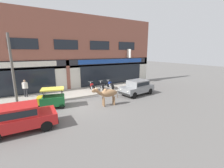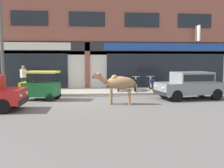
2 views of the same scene
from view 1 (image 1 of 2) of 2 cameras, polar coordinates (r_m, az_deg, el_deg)
The scene contains 12 objects.
ground_plane at distance 12.30m, azimuth -9.16°, elevation -8.06°, with size 90.00×90.00×0.00m, color #605E5B.
sidewalk at distance 15.85m, azimuth -14.40°, elevation -3.39°, with size 19.00×3.46×0.14m, color #A8A093.
shop_building at distance 17.21m, azimuth -16.97°, elevation 10.62°, with size 23.00×1.40×8.24m.
cow at distance 11.85m, azimuth -1.73°, elevation -3.60°, with size 2.14×0.75×1.61m.
car_0 at distance 9.61m, azimuth -31.50°, elevation -10.55°, with size 3.65×1.70×1.46m.
car_1 at distance 15.14m, azimuth 9.61°, elevation -0.98°, with size 3.76×2.07×1.46m.
auto_rickshaw at distance 12.39m, azimuth -21.99°, elevation -5.46°, with size 2.13×1.53×1.52m.
motorcycle_0 at distance 16.16m, azimuth -7.55°, elevation -1.13°, with size 0.57×1.81×0.88m.
motorcycle_1 at distance 16.48m, azimuth -3.88°, elevation -0.79°, with size 0.67×1.78×0.88m.
motorcycle_2 at distance 17.05m, azimuth -0.64°, elevation -0.32°, with size 0.52×1.81×0.88m.
pedestrian at distance 15.76m, azimuth -30.22°, elevation -0.84°, with size 0.47×0.32×1.60m.
utility_pole at distance 13.39m, azimuth -33.63°, elevation 4.24°, with size 0.18×0.18×5.42m, color #595651.
Camera 1 is at (-4.11, -10.79, 4.25)m, focal length 24.00 mm.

